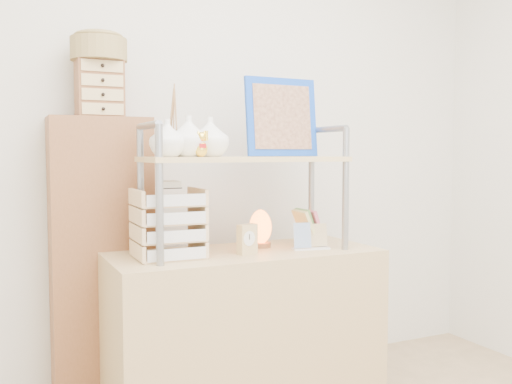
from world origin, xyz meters
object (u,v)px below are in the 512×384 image
Objects in this scene: salt_lamp at (260,228)px; cabinet at (102,264)px; letter_tray at (169,227)px; desk at (245,334)px.

cabinet is at bearing 156.61° from salt_lamp.
cabinet is 0.75m from salt_lamp.
letter_tray is at bearing -170.26° from salt_lamp.
cabinet reaches higher than desk.
cabinet is 4.19× the size of letter_tray.
desk is 0.61m from letter_tray.
cabinet is (-0.56, 0.37, 0.30)m from desk.
desk is 6.82× the size of salt_lamp.
desk is 0.74m from cabinet.
desk is at bearing -145.06° from salt_lamp.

